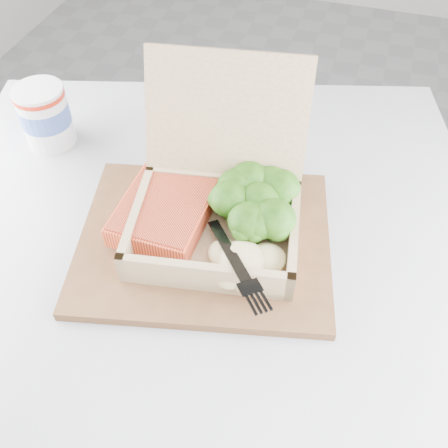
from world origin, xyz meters
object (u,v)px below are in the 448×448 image
(cafe_table, at_px, (209,322))
(takeout_container, at_px, (218,194))
(serving_tray, at_px, (205,240))
(paper_cup, at_px, (45,114))

(cafe_table, relative_size, takeout_container, 3.68)
(cafe_table, xyz_separation_m, takeout_container, (0.00, 0.04, 0.24))
(serving_tray, xyz_separation_m, takeout_container, (0.01, 0.04, 0.05))
(cafe_table, bearing_deg, paper_cup, 155.77)
(serving_tray, xyz_separation_m, paper_cup, (-0.29, 0.12, 0.04))
(cafe_table, height_order, takeout_container, takeout_container)
(serving_tray, bearing_deg, paper_cup, 156.98)
(cafe_table, xyz_separation_m, serving_tray, (-0.00, 0.01, 0.19))
(cafe_table, bearing_deg, serving_tray, 116.04)
(serving_tray, height_order, paper_cup, paper_cup)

